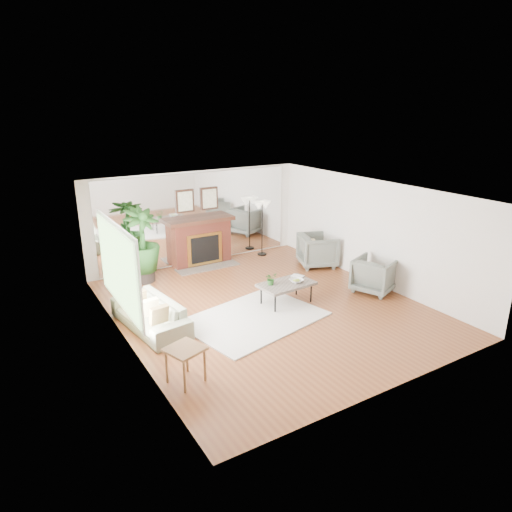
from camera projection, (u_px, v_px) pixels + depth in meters
ground at (267, 307)px, 9.82m from camera, size 7.00×7.00×0.00m
wall_left at (123, 279)px, 7.95m from camera, size 0.02×7.00×2.50m
wall_right at (372, 232)px, 10.90m from camera, size 0.02×7.00×2.50m
wall_back at (197, 218)px, 12.25m from camera, size 6.00×0.02×2.50m
mirror_panel at (197, 218)px, 12.24m from camera, size 5.40×0.04×2.40m
window_panel at (118, 267)px, 8.26m from camera, size 0.04×2.40×1.50m
fireplace at (202, 241)px, 12.25m from camera, size 1.85×0.83×2.05m
area_rug at (254, 318)px, 9.27m from camera, size 3.03×2.44×0.03m
coffee_table at (287, 285)px, 9.86m from camera, size 1.24×0.77×0.48m
sofa at (150, 314)px, 8.82m from camera, size 1.03×2.08×0.58m
armchair_back at (318, 250)px, 12.21m from camera, size 1.23×1.22×0.87m
armchair_front at (374, 275)px, 10.53m from camera, size 1.14×1.13×0.80m
side_table at (185, 353)px, 7.03m from camera, size 0.66×0.66×0.59m
potted_ficus at (141, 243)px, 10.95m from camera, size 1.12×1.12×1.85m
floor_lamp at (262, 210)px, 12.81m from camera, size 0.51×0.28×1.57m
tabletop_plant at (271, 279)px, 9.73m from camera, size 0.27×0.25×0.27m
fruit_bowl at (296, 281)px, 9.89m from camera, size 0.31×0.31×0.07m
book at (296, 277)px, 10.15m from camera, size 0.29×0.32×0.02m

